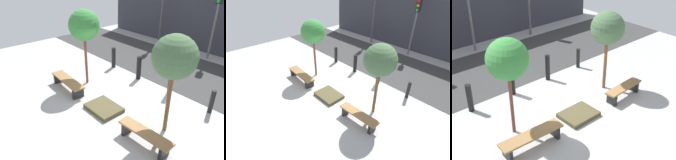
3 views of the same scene
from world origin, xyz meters
The scene contains 13 objects.
ground_plane centered at (0.00, 0.00, 0.00)m, with size 18.00×18.00×0.00m, color #A4A4A4.
road_strip centered at (0.00, 4.14, 0.01)m, with size 18.00×4.04×0.01m, color #363636.
building_facade centered at (0.00, 7.50, 1.80)m, with size 16.20×0.50×3.61m, color #33333D.
bench_left centered at (-2.05, -0.99, 0.34)m, with size 1.98×0.56×0.46m.
bench_right centered at (2.05, -0.99, 0.33)m, with size 1.69×0.48×0.46m.
planter_bed centered at (0.00, -0.79, 0.07)m, with size 1.19×0.92×0.15m, color #4B432A.
tree_behind_left_bench centered at (-2.05, -0.05, 2.46)m, with size 1.21×1.21×3.08m.
tree_behind_right_bench centered at (2.05, -0.05, 2.39)m, with size 1.21×1.21×3.01m.
bollard_far_left centered at (-2.51, 1.87, 0.50)m, with size 0.20×0.20×1.01m, color black.
bollard_left centered at (-0.84, 1.87, 0.52)m, with size 0.21×0.21×1.04m, color black.
bollard_center centered at (0.84, 1.87, 0.53)m, with size 0.18×0.18×1.07m, color black.
bollard_right centered at (2.51, 1.87, 0.43)m, with size 0.15×0.15×0.86m, color black.
traffic_light_mid_west centered at (0.00, 6.44, 2.51)m, with size 0.28×0.27×3.63m.
Camera 1 is at (4.95, -4.71, 4.50)m, focal length 35.00 mm.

